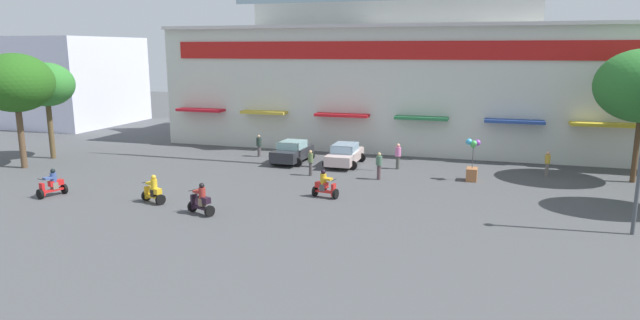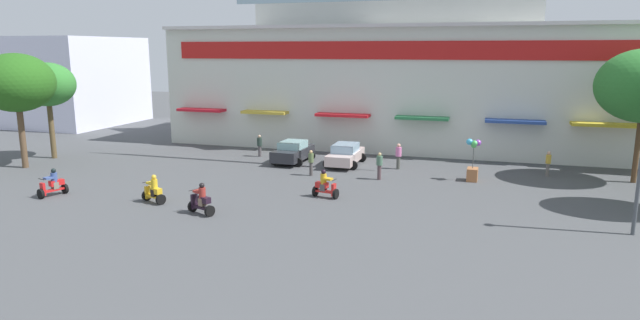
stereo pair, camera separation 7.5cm
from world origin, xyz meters
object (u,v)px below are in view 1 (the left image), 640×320
object	(u,v)px
scooter_rider_5	(52,185)
parked_car_0	(292,152)
scooter_rider_3	(153,191)
pedestrian_2	(259,144)
scooter_rider_1	(201,201)
pedestrian_4	(547,162)
plaza_tree_0	(15,83)
pedestrian_0	(398,155)
pedestrian_3	(311,161)
plaza_tree_2	(46,85)
parked_car_1	(345,154)
pedestrian_1	(379,164)
scooter_rider_4	(325,186)
balloon_vendor_cart	(472,165)

from	to	relation	value
scooter_rider_5	parked_car_0	bearing A→B (deg)	52.37
scooter_rider_3	pedestrian_2	bearing A→B (deg)	88.61
scooter_rider_1	pedestrian_4	xyz separation A→B (m)	(16.11, 12.99, 0.24)
plaza_tree_0	pedestrian_0	bearing A→B (deg)	16.18
pedestrian_0	pedestrian_3	distance (m)	5.84
scooter_rider_3	plaza_tree_0	bearing A→B (deg)	160.06
plaza_tree_2	parked_car_0	xyz separation A→B (m)	(16.61, 3.53, -4.37)
parked_car_1	pedestrian_4	xyz separation A→B (m)	(12.46, 0.50, 0.16)
plaza_tree_0	scooter_rider_1	size ratio (longest dim) A/B	4.82
plaza_tree_0	pedestrian_1	world-z (taller)	plaza_tree_0
plaza_tree_0	parked_car_1	world-z (taller)	plaza_tree_0
parked_car_0	scooter_rider_5	size ratio (longest dim) A/B	2.57
scooter_rider_4	pedestrian_4	bearing A→B (deg)	36.62
plaza_tree_0	scooter_rider_1	distance (m)	17.59
parked_car_0	parked_car_1	world-z (taller)	parked_car_0
scooter_rider_4	pedestrian_1	size ratio (longest dim) A/B	0.91
parked_car_1	pedestrian_0	bearing A→B (deg)	-2.37
scooter_rider_3	pedestrian_3	world-z (taller)	pedestrian_3
scooter_rider_3	pedestrian_0	distance (m)	15.40
scooter_rider_4	scooter_rider_5	bearing A→B (deg)	-163.95
parked_car_0	plaza_tree_2	bearing A→B (deg)	-168.02
plaza_tree_0	pedestrian_2	bearing A→B (deg)	31.19
plaza_tree_2	scooter_rider_3	xyz separation A→B (m)	(13.33, -7.74, -4.53)
scooter_rider_5	plaza_tree_0	bearing A→B (deg)	143.96
pedestrian_1	pedestrian_3	distance (m)	4.16
scooter_rider_1	scooter_rider_4	xyz separation A→B (m)	(4.66, 4.47, -0.04)
pedestrian_1	balloon_vendor_cart	xyz separation A→B (m)	(5.23, 1.32, 0.01)
plaza_tree_0	balloon_vendor_cart	size ratio (longest dim) A/B	2.95
scooter_rider_1	scooter_rider_3	xyz separation A→B (m)	(-3.23, 1.01, -0.05)
pedestrian_3	balloon_vendor_cart	xyz separation A→B (m)	(9.38, 1.53, 0.04)
parked_car_0	parked_car_1	size ratio (longest dim) A/B	0.92
pedestrian_3	scooter_rider_3	bearing A→B (deg)	-125.43
parked_car_0	scooter_rider_4	world-z (taller)	scooter_rider_4
plaza_tree_2	balloon_vendor_cart	world-z (taller)	plaza_tree_2
scooter_rider_4	pedestrian_2	distance (m)	11.80
parked_car_0	pedestrian_4	distance (m)	16.08
plaza_tree_2	scooter_rider_5	world-z (taller)	plaza_tree_2
parked_car_0	scooter_rider_5	xyz separation A→B (m)	(-9.04, -11.72, -0.14)
plaza_tree_0	plaza_tree_2	size ratio (longest dim) A/B	1.10
scooter_rider_4	pedestrian_0	size ratio (longest dim) A/B	0.89
scooter_rider_1	balloon_vendor_cart	size ratio (longest dim) A/B	0.61
pedestrian_0	pedestrian_1	xyz separation A→B (m)	(-0.61, -3.19, -0.02)
scooter_rider_1	pedestrian_4	bearing A→B (deg)	38.87
scooter_rider_5	pedestrian_2	xyz separation A→B (m)	(6.06, 12.97, 0.28)
scooter_rider_1	plaza_tree_2	bearing A→B (deg)	152.15
pedestrian_1	pedestrian_2	bearing A→B (deg)	155.34
pedestrian_3	scooter_rider_1	bearing A→B (deg)	-105.18
pedestrian_1	pedestrian_2	distance (m)	10.46
plaza_tree_0	parked_car_1	xyz separation A→B (m)	(19.61, 6.86, -4.72)
plaza_tree_0	pedestrian_3	bearing A→B (deg)	10.25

